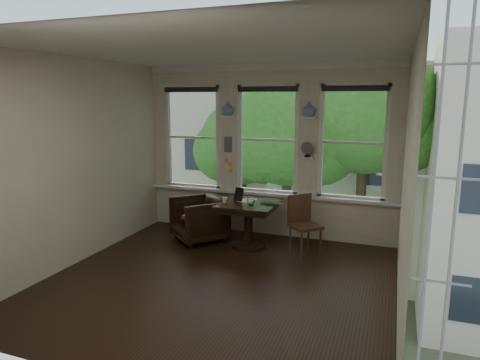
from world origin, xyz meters
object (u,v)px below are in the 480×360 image
at_px(table, 248,225).
at_px(armchair_left, 199,219).
at_px(laptop, 270,204).
at_px(mug, 225,200).
at_px(side_chair_right, 306,226).

distance_m(table, armchair_left, 0.90).
distance_m(armchair_left, laptop, 1.33).
xyz_separation_m(table, mug, (-0.37, -0.11, 0.42)).
bearing_deg(armchair_left, mug, 27.07).
bearing_deg(side_chair_right, armchair_left, 135.42).
distance_m(table, mug, 0.57).
bearing_deg(laptop, table, 177.15).
distance_m(table, laptop, 0.54).
bearing_deg(table, side_chair_right, 0.79).
relative_size(table, armchair_left, 1.09).
relative_size(side_chair_right, mug, 9.92).
height_order(table, mug, mug).
relative_size(side_chair_right, laptop, 2.62).
relative_size(table, laptop, 2.56).
distance_m(side_chair_right, laptop, 0.64).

